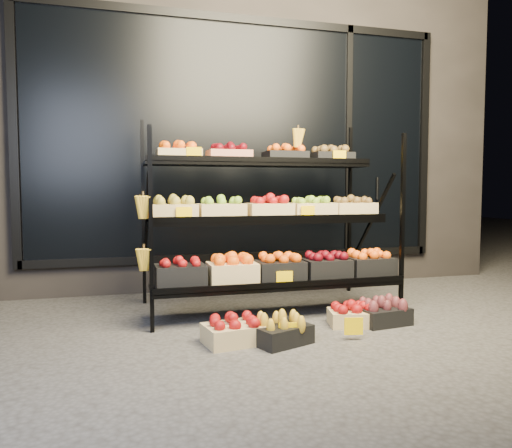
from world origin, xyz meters
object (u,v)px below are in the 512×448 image
object	(u,v)px
floor_crate_midleft	(281,330)
floor_crate_midright	(352,315)
display_rack	(269,219)
floor_crate_left	(233,330)

from	to	relation	value
floor_crate_midleft	floor_crate_midright	distance (m)	0.72
display_rack	floor_crate_midleft	bearing A→B (deg)	-102.18
floor_crate_midleft	floor_crate_left	bearing A→B (deg)	143.85
floor_crate_left	floor_crate_midleft	xyz separation A→B (m)	(0.31, -0.08, -0.00)
display_rack	floor_crate_midleft	size ratio (longest dim) A/B	4.89
display_rack	floor_crate_midleft	distance (m)	1.18
floor_crate_left	floor_crate_midleft	bearing A→B (deg)	-23.87
display_rack	floor_crate_midleft	xyz separation A→B (m)	(-0.20, -0.93, -0.70)
display_rack	floor_crate_left	distance (m)	1.21
display_rack	floor_crate_midright	bearing A→B (deg)	-54.32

